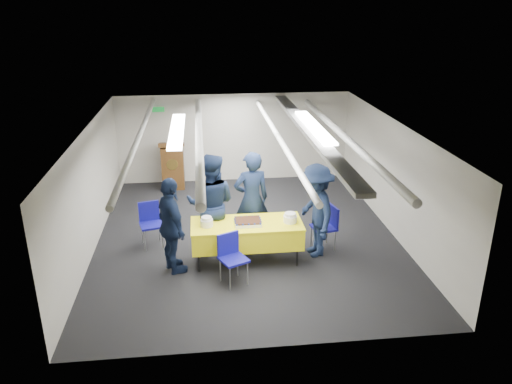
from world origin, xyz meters
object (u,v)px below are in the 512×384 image
at_px(sailor_d, 316,211).
at_px(podium, 173,165).
at_px(sailor_a, 251,199).
at_px(sailor_b, 211,204).
at_px(chair_right, 328,223).
at_px(sailor_c, 172,226).
at_px(chair_left, 150,219).
at_px(chair_near, 231,253).
at_px(sheet_cake, 248,222).
at_px(serving_table, 247,233).

bearing_deg(sailor_d, podium, -151.82).
height_order(sailor_a, sailor_b, sailor_b).
height_order(chair_right, sailor_c, sailor_c).
xyz_separation_m(chair_left, sailor_b, (1.18, -0.42, 0.44)).
relative_size(podium, chair_right, 1.44).
bearing_deg(chair_right, podium, 129.80).
bearing_deg(podium, chair_left, -95.63).
bearing_deg(chair_near, chair_left, 133.34).
height_order(podium, sailor_c, sailor_c).
distance_m(sheet_cake, chair_right, 1.65).
relative_size(sheet_cake, sailor_c, 0.28).
bearing_deg(sheet_cake, sailor_d, 7.59).
distance_m(podium, chair_near, 4.86).
distance_m(sheet_cake, sailor_a, 0.74).
height_order(chair_right, chair_left, same).
xyz_separation_m(sheet_cake, sailor_d, (1.28, 0.17, 0.08)).
bearing_deg(chair_right, sailor_b, 176.44).
height_order(sheet_cake, sailor_a, sailor_a).
bearing_deg(sheet_cake, sailor_a, 78.71).
bearing_deg(chair_right, sailor_c, -169.39).
xyz_separation_m(sheet_cake, sailor_b, (-0.64, 0.51, 0.16)).
xyz_separation_m(chair_near, sailor_b, (-0.29, 1.14, 0.44)).
relative_size(sheet_cake, sailor_d, 0.27).
relative_size(chair_left, sailor_c, 0.50).
bearing_deg(sailor_b, sailor_a, -152.97).
xyz_separation_m(serving_table, sailor_c, (-1.33, -0.21, 0.32)).
xyz_separation_m(serving_table, chair_left, (-1.81, 0.90, -0.03)).
bearing_deg(sailor_d, chair_near, -71.24).
relative_size(serving_table, sheet_cake, 4.11).
distance_m(sheet_cake, chair_near, 0.77).
xyz_separation_m(chair_right, sailor_b, (-2.22, 0.14, 0.44)).
relative_size(sailor_b, sailor_c, 1.11).
relative_size(podium, sailor_a, 0.66).
bearing_deg(sailor_c, sheet_cake, -106.00).
relative_size(chair_left, sailor_a, 0.46).
relative_size(sailor_b, sailor_d, 1.09).
distance_m(sailor_b, sailor_c, 0.99).
bearing_deg(sheet_cake, serving_table, 110.18).
xyz_separation_m(chair_right, sailor_d, (-0.30, -0.20, 0.36)).
distance_m(sailor_b, sailor_d, 1.95).
bearing_deg(chair_near, podium, 103.88).
height_order(chair_near, sailor_b, sailor_b).
xyz_separation_m(sailor_b, sailor_c, (-0.70, -0.69, -0.10)).
bearing_deg(serving_table, chair_near, -116.40).
xyz_separation_m(sailor_a, sailor_b, (-0.78, -0.20, 0.02)).
distance_m(sailor_a, sailor_d, 1.26).
height_order(sheet_cake, chair_right, chair_right).
height_order(chair_near, sailor_a, sailor_a).
bearing_deg(serving_table, sheet_cake, -69.82).
bearing_deg(sheet_cake, chair_left, 152.79).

